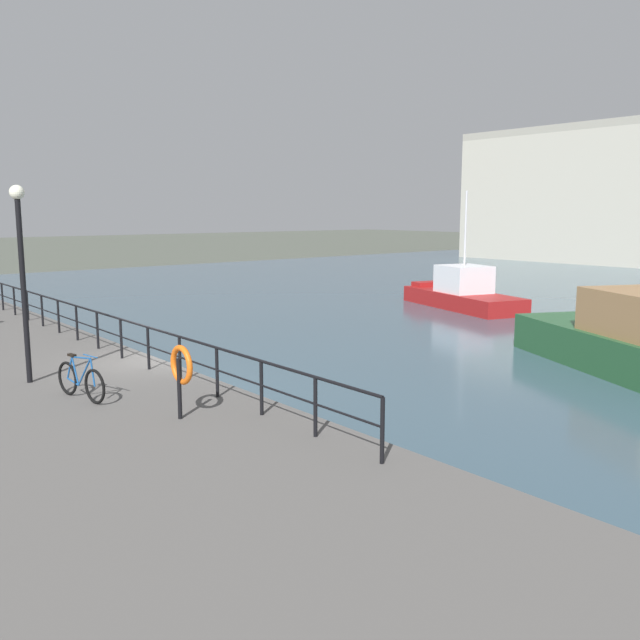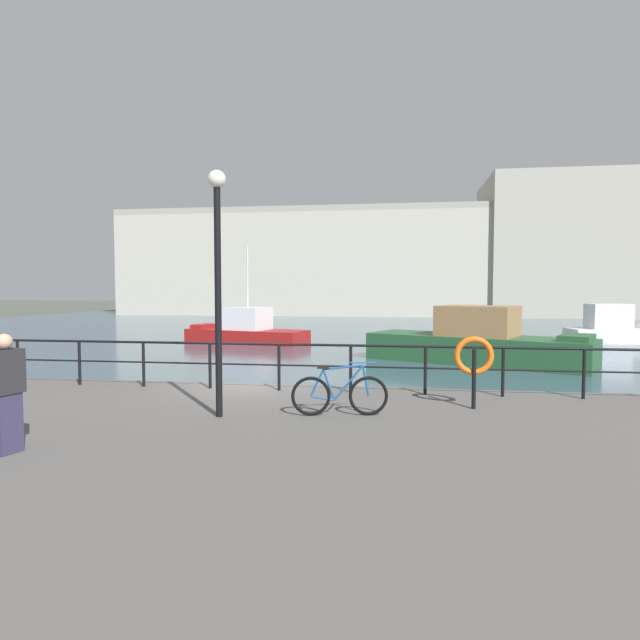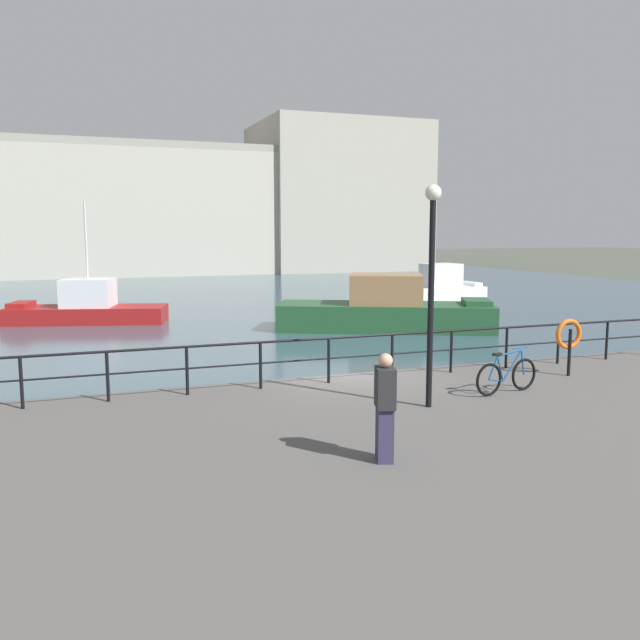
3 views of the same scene
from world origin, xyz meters
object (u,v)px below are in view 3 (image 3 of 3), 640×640
Objects in this scene: standing_person at (385,407)px; harbor_building at (198,209)px; parked_bicycle at (507,376)px; quay_lamp_post at (432,266)px; moored_green_narrowboat at (443,287)px; moored_harbor_tender at (387,310)px; moored_cabin_cruiser at (87,307)px; life_ring_stand at (569,336)px.

harbor_building is at bearing 99.31° from standing_person.
parked_bicycle is 3.28m from quay_lamp_post.
moored_green_narrowboat is 33.81m from standing_person.
quay_lamp_post is at bearing -87.64° from moored_harbor_tender.
moored_cabin_cruiser is 23.76m from parked_bicycle.
harbor_building is at bearing 84.18° from quay_lamp_post.
moored_cabin_cruiser is 22.09m from moored_green_narrowboat.
standing_person is (-4.37, -2.97, 0.47)m from parked_bicycle.
quay_lamp_post is at bearing -95.82° from harbor_building.
parked_bicycle is (8.20, -22.29, 0.62)m from moored_cabin_cruiser.
life_ring_stand is (10.69, -21.29, 1.21)m from moored_cabin_cruiser.
quay_lamp_post is (-6.10, -59.82, -2.81)m from harbor_building.
moored_green_narrowboat is at bearing -74.02° from harbor_building.
harbor_building is 6.26× the size of moored_harbor_tender.
moored_cabin_cruiser reaches higher than quay_lamp_post.
moored_green_narrowboat is at bearing -155.49° from moored_cabin_cruiser.
quay_lamp_post reaches higher than life_ring_stand.
life_ring_stand is 0.83× the size of standing_person.
moored_harbor_tender is (0.47, -44.40, -5.72)m from harbor_building.
standing_person is at bearing -126.65° from moored_green_narrowboat.
moored_green_narrowboat is 3.07× the size of standing_person.
moored_green_narrowboat is 1.18× the size of quay_lamp_post.
life_ring_stand is (-1.46, -58.42, -4.67)m from harbor_building.
quay_lamp_post is 3.93m from standing_person.
quay_lamp_post is 2.61× the size of standing_person.
moored_harbor_tender is at bearing -135.41° from moored_green_narrowboat.
moored_cabin_cruiser is 23.69m from quay_lamp_post.
moored_green_narrowboat reaches higher than parked_bicycle.
moored_green_narrowboat is at bearing 65.66° from life_ring_stand.
moored_cabin_cruiser reaches higher than parked_bicycle.
parked_bicycle is at bearing -93.81° from harbor_building.
harbor_building reaches higher than moored_green_narrowboat.
moored_cabin_cruiser reaches higher than life_ring_stand.
harbor_building is at bearing -92.32° from moored_cabin_cruiser.
standing_person is (-8.32, -62.39, -4.78)m from harbor_building.
harbor_building reaches higher than life_ring_stand.
parked_bicycle is at bearing -158.08° from life_ring_stand.
parked_bicycle is 2.75m from life_ring_stand.
moored_cabin_cruiser is at bearing 104.94° from quay_lamp_post.
parked_bicycle is at bearing 10.60° from quay_lamp_post.
harbor_building reaches higher than quay_lamp_post.
moored_cabin_cruiser is at bearing 115.53° from standing_person.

